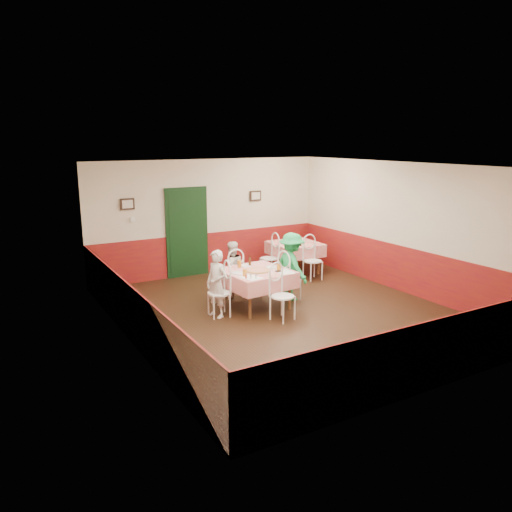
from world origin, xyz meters
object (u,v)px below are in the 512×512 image
glass_c (239,264)px  chair_near (283,296)px  chair_second_b (313,261)px  wallet (279,271)px  chair_left (219,293)px  glass_b (279,266)px  second_table (295,258)px  chair_second_a (269,258)px  main_table (256,289)px  diner_left (216,284)px  chair_far (233,276)px  diner_far (231,269)px  diner_right (292,267)px  glass_a (245,273)px  beer_bottle (250,261)px  chair_right (290,279)px  pizza (258,270)px

glass_c → chair_near: bearing=-78.9°
chair_second_b → wallet: chair_second_b is taller
chair_left → glass_b: glass_b is taller
wallet → chair_near: bearing=-120.2°
second_table → glass_b: glass_b is taller
chair_left → glass_c: bearing=130.7°
chair_second_a → glass_c: glass_c is taller
main_table → chair_second_a: bearing=52.1°
glass_b → diner_left: 1.33m
chair_far → chair_second_b: same height
diner_far → main_table: bearing=94.3°
chair_left → glass_c: (0.68, 0.46, 0.38)m
diner_right → diner_left: bearing=94.4°
second_table → glass_a: bearing=-140.9°
chair_far → diner_far: 0.15m
beer_bottle → diner_left: (-0.97, -0.46, -0.22)m
chair_right → pizza: (-0.84, -0.13, 0.33)m
main_table → diner_right: diner_right is taller
pizza → chair_second_b: bearing=27.5°
chair_near → chair_second_a: same height
pizza → diner_left: 0.91m
diner_right → chair_second_b: bearing=-52.8°
glass_b → diner_right: (0.48, 0.26, -0.13)m
second_table → chair_second_a: 0.75m
pizza → diner_far: 0.97m
main_table → glass_a: 0.65m
chair_near → main_table: bearing=79.4°
pizza → chair_right: bearing=8.6°
chair_right → glass_c: 1.12m
chair_second_a → glass_b: bearing=-25.1°
wallet → chair_left: bearing=164.1°
diner_left → main_table: bearing=76.6°
second_table → diner_far: 2.45m
chair_left → chair_second_b: bearing=117.9°
pizza → glass_b: bearing=-17.3°
chair_second_a → glass_c: (-1.59, -1.45, 0.38)m
chair_near → diner_left: size_ratio=0.70×
glass_a → diner_left: bearing=160.1°
main_table → glass_c: bearing=113.4°
pizza → diner_left: bearing=-178.1°
chair_near → pizza: (-0.07, 0.80, 0.33)m
glass_c → diner_far: bearing=80.9°
glass_c → diner_right: bearing=-15.7°
chair_left → chair_far: size_ratio=1.00×
glass_c → diner_far: (0.08, 0.52, -0.24)m
chair_far → pizza: chair_far is taller
chair_left → second_table: bearing=129.2°
chair_near → chair_second_b: (2.10, 1.92, 0.00)m
chair_second_a → diner_far: diner_far is taller
chair_left → glass_c: glass_c is taller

